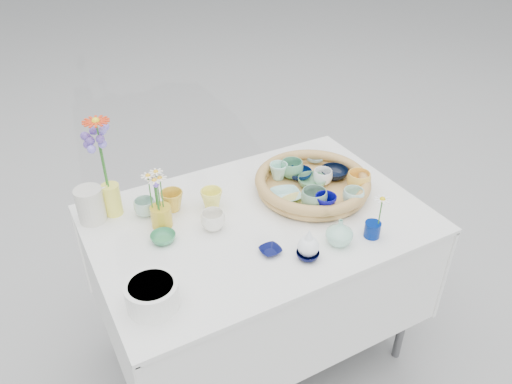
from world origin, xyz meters
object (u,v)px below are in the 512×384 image
wicker_tray (312,184)px  bud_vase_seafoam (340,232)px  display_table (258,347)px  tall_vase_yellow (112,200)px

wicker_tray → bud_vase_seafoam: bearing=-107.6°
display_table → wicker_tray: 0.85m
bud_vase_seafoam → tall_vase_yellow: tall_vase_yellow is taller
wicker_tray → tall_vase_yellow: bearing=162.4°
tall_vase_yellow → display_table: bearing=-31.3°
display_table → wicker_tray: bearing=10.1°
bud_vase_seafoam → tall_vase_yellow: (-0.66, 0.56, 0.01)m
wicker_tray → tall_vase_yellow: size_ratio=3.68×
wicker_tray → tall_vase_yellow: 0.80m
display_table → wicker_tray: (0.28, 0.05, 0.80)m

